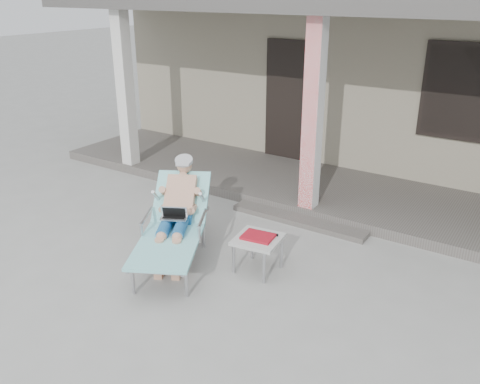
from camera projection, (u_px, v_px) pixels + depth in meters
The scene contains 7 objects.
ground at pixel (223, 282), 5.71m from camera, with size 60.00×60.00×0.00m, color #9E9E99.
house at pixel (408, 63), 10.13m from camera, with size 10.40×5.40×3.30m.
porch_deck at pixel (332, 192), 8.01m from camera, with size 10.00×2.00×0.15m, color #605B56.
porch_overhang at pixel (343, 10), 6.95m from camera, with size 10.00×2.30×2.85m.
porch_step at pixel (298, 220), 7.13m from camera, with size 2.00×0.30×0.07m, color #605B56.
lounger at pixel (174, 202), 5.99m from camera, with size 1.40×1.85×1.17m.
side_table at pixel (258, 241), 5.80m from camera, with size 0.57×0.57×0.45m.
Camera 1 is at (2.84, -4.01, 3.08)m, focal length 38.00 mm.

